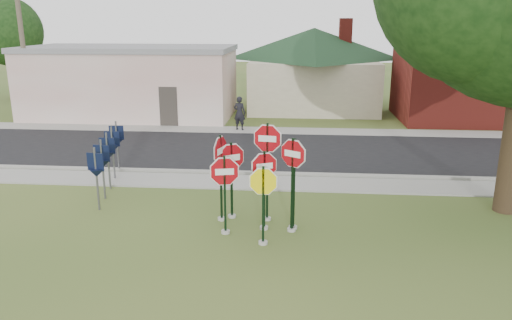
# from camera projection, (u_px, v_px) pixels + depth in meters

# --- Properties ---
(ground) EXTENTS (120.00, 120.00, 0.00)m
(ground) POSITION_uv_depth(u_px,v_px,m) (252.00, 252.00, 12.66)
(ground) COLOR #354E1D
(ground) RESTS_ON ground
(sidewalk_near) EXTENTS (60.00, 1.60, 0.06)m
(sidewalk_near) POSITION_uv_depth(u_px,v_px,m) (267.00, 183.00, 17.93)
(sidewalk_near) COLOR gray
(sidewalk_near) RESTS_ON ground
(road) EXTENTS (60.00, 7.00, 0.04)m
(road) POSITION_uv_depth(u_px,v_px,m) (273.00, 152.00, 22.25)
(road) COLOR black
(road) RESTS_ON ground
(sidewalk_far) EXTENTS (60.00, 1.60, 0.06)m
(sidewalk_far) POSITION_uv_depth(u_px,v_px,m) (277.00, 131.00, 26.37)
(sidewalk_far) COLOR gray
(sidewalk_far) RESTS_ON ground
(curb) EXTENTS (60.00, 0.20, 0.14)m
(curb) POSITION_uv_depth(u_px,v_px,m) (268.00, 174.00, 18.88)
(curb) COLOR gray
(curb) RESTS_ON ground
(stop_sign_center) EXTENTS (0.94, 0.44, 2.37)m
(stop_sign_center) POSITION_uv_depth(u_px,v_px,m) (264.00, 180.00, 13.66)
(stop_sign_center) COLOR #9D9C92
(stop_sign_center) RESTS_ON ground
(stop_sign_yellow) EXTENTS (1.00, 0.24, 2.23)m
(stop_sign_yellow) POSITION_uv_depth(u_px,v_px,m) (263.00, 197.00, 12.75)
(stop_sign_yellow) COLOR #9D9C92
(stop_sign_yellow) RESTS_ON ground
(stop_sign_left) EXTENTS (1.07, 0.26, 2.33)m
(stop_sign_left) POSITION_uv_depth(u_px,v_px,m) (225.00, 184.00, 13.39)
(stop_sign_left) COLOR #9D9C92
(stop_sign_left) RESTS_ON ground
(stop_sign_right) EXTENTS (0.92, 0.59, 2.78)m
(stop_sign_right) POSITION_uv_depth(u_px,v_px,m) (293.00, 171.00, 13.45)
(stop_sign_right) COLOR #9D9C92
(stop_sign_right) RESTS_ON ground
(stop_sign_back_right) EXTENTS (1.10, 0.24, 3.02)m
(stop_sign_back_right) POSITION_uv_depth(u_px,v_px,m) (267.00, 157.00, 14.17)
(stop_sign_back_right) COLOR #9D9C92
(stop_sign_back_right) RESTS_ON ground
(stop_sign_back_left) EXTENTS (0.96, 0.65, 2.42)m
(stop_sign_back_left) POSITION_uv_depth(u_px,v_px,m) (231.00, 169.00, 14.48)
(stop_sign_back_left) COLOR #9D9C92
(stop_sign_back_left) RESTS_ON ground
(stop_sign_far_right) EXTENTS (0.61, 0.82, 2.72)m
(stop_sign_far_right) POSITION_uv_depth(u_px,v_px,m) (294.00, 172.00, 13.62)
(stop_sign_far_right) COLOR #9D9C92
(stop_sign_far_right) RESTS_ON ground
(stop_sign_far_left) EXTENTS (0.31, 1.09, 2.68)m
(stop_sign_far_left) POSITION_uv_depth(u_px,v_px,m) (221.00, 165.00, 14.23)
(stop_sign_far_left) COLOR #9D9C92
(stop_sign_far_left) RESTS_ON ground
(route_sign_row) EXTENTS (1.43, 4.63, 2.00)m
(route_sign_row) POSITION_uv_depth(u_px,v_px,m) (108.00, 155.00, 17.09)
(route_sign_row) COLOR #59595E
(route_sign_row) RESTS_ON ground
(building_stucco) EXTENTS (12.20, 6.20, 4.20)m
(building_stucco) POSITION_uv_depth(u_px,v_px,m) (132.00, 81.00, 30.08)
(building_stucco) COLOR silver
(building_stucco) RESTS_ON ground
(building_house) EXTENTS (11.60, 11.60, 6.20)m
(building_house) POSITION_uv_depth(u_px,v_px,m) (314.00, 52.00, 32.61)
(building_house) COLOR beige
(building_house) RESTS_ON ground
(building_brick) EXTENTS (10.20, 6.20, 4.75)m
(building_brick) POSITION_uv_depth(u_px,v_px,m) (489.00, 79.00, 28.77)
(building_brick) COLOR maroon
(building_brick) RESTS_ON ground
(utility_pole_near) EXTENTS (2.20, 0.26, 9.50)m
(utility_pole_near) POSITION_uv_depth(u_px,v_px,m) (21.00, 34.00, 27.05)
(utility_pole_near) COLOR brown
(utility_pole_near) RESTS_ON ground
(bg_tree_left) EXTENTS (4.90, 4.90, 7.35)m
(bg_tree_left) POSITION_uv_depth(u_px,v_px,m) (8.00, 32.00, 36.00)
(bg_tree_left) COLOR black
(bg_tree_left) RESTS_ON ground
(pedestrian) EXTENTS (0.74, 0.59, 1.78)m
(pedestrian) POSITION_uv_depth(u_px,v_px,m) (240.00, 113.00, 26.28)
(pedestrian) COLOR black
(pedestrian) RESTS_ON sidewalk_far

